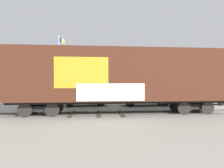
{
  "coord_description": "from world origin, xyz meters",
  "views": [
    {
      "loc": [
        -0.64,
        -12.58,
        2.23
      ],
      "look_at": [
        0.59,
        0.98,
        2.11
      ],
      "focal_mm": 28.92,
      "sensor_mm": 36.0,
      "label": 1
    }
  ],
  "objects_px": {
    "flagpole": "(60,60)",
    "freight_car": "(119,76)",
    "parked_car_green": "(85,97)",
    "parked_car_black": "(145,97)",
    "parked_car_silver": "(200,96)"
  },
  "relations": [
    {
      "from": "freight_car",
      "to": "parked_car_silver",
      "type": "distance_m",
      "value": 10.13
    },
    {
      "from": "freight_car",
      "to": "parked_car_black",
      "type": "distance_m",
      "value": 5.68
    },
    {
      "from": "flagpole",
      "to": "parked_car_black",
      "type": "bearing_deg",
      "value": -39.67
    },
    {
      "from": "freight_car",
      "to": "flagpole",
      "type": "bearing_deg",
      "value": 117.7
    },
    {
      "from": "freight_car",
      "to": "parked_car_silver",
      "type": "bearing_deg",
      "value": 27.79
    },
    {
      "from": "parked_car_green",
      "to": "parked_car_silver",
      "type": "relative_size",
      "value": 0.92
    },
    {
      "from": "parked_car_green",
      "to": "flagpole",
      "type": "bearing_deg",
      "value": 116.84
    },
    {
      "from": "parked_car_black",
      "to": "parked_car_silver",
      "type": "xyz_separation_m",
      "value": [
        5.74,
        0.23,
        0.03
      ]
    },
    {
      "from": "flagpole",
      "to": "parked_car_silver",
      "type": "relative_size",
      "value": 1.85
    },
    {
      "from": "flagpole",
      "to": "parked_car_silver",
      "type": "distance_m",
      "value": 17.67
    },
    {
      "from": "parked_car_green",
      "to": "parked_car_silver",
      "type": "bearing_deg",
      "value": -0.49
    },
    {
      "from": "freight_car",
      "to": "parked_car_black",
      "type": "xyz_separation_m",
      "value": [
        3.08,
        4.42,
        -1.81
      ]
    },
    {
      "from": "parked_car_black",
      "to": "parked_car_green",
      "type": "bearing_deg",
      "value": 176.74
    },
    {
      "from": "flagpole",
      "to": "freight_car",
      "type": "bearing_deg",
      "value": -62.3
    },
    {
      "from": "parked_car_green",
      "to": "freight_car",
      "type": "bearing_deg",
      "value": -60.95
    }
  ]
}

